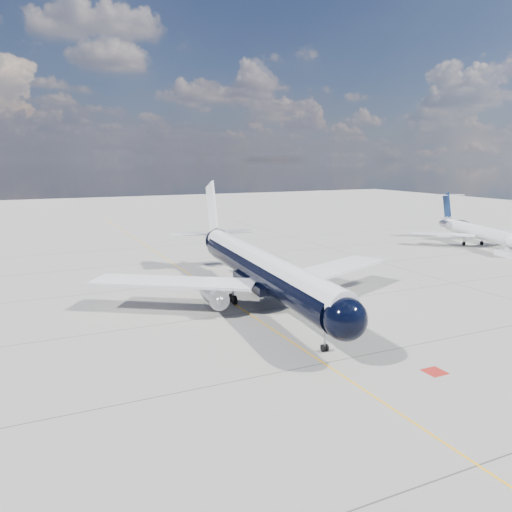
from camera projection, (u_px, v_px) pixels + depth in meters
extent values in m
plane|color=gray|center=(189.00, 274.00, 70.93)|extent=(320.00, 320.00, 0.00)
cube|color=#FEAD0D|center=(201.00, 282.00, 66.49)|extent=(0.16, 160.00, 0.01)
cube|color=maroon|center=(435.00, 372.00, 38.25)|extent=(1.60, 1.60, 0.01)
cylinder|color=black|center=(262.00, 270.00, 55.60)|extent=(6.71, 35.17, 3.50)
sphere|color=black|center=(345.00, 319.00, 38.60)|extent=(3.81, 3.81, 3.50)
cone|color=black|center=(212.00, 238.00, 75.47)|extent=(4.08, 6.74, 3.50)
cylinder|color=white|center=(262.00, 263.00, 55.43)|extent=(6.12, 36.93, 2.73)
cube|color=black|center=(347.00, 313.00, 38.33)|extent=(2.30, 1.30, 0.51)
cube|color=white|center=(173.00, 282.00, 53.79)|extent=(17.31, 13.55, 0.29)
cube|color=white|center=(332.00, 269.00, 60.27)|extent=(18.09, 11.07, 0.29)
cube|color=black|center=(262.00, 282.00, 55.84)|extent=(4.70, 9.53, 0.92)
cylinder|color=#ACACB3|center=(214.00, 296.00, 52.25)|extent=(2.44, 4.41, 2.06)
cylinder|color=#ACACB3|center=(317.00, 286.00, 56.26)|extent=(2.44, 4.41, 2.06)
sphere|color=gray|center=(219.00, 301.00, 50.47)|extent=(1.10, 1.10, 1.01)
sphere|color=gray|center=(325.00, 290.00, 54.48)|extent=(1.10, 1.10, 1.01)
cube|color=white|center=(214.00, 289.00, 52.29)|extent=(0.47, 2.95, 1.01)
cube|color=white|center=(316.00, 280.00, 56.30)|extent=(0.47, 2.95, 1.01)
cube|color=white|center=(212.00, 207.00, 74.16)|extent=(0.83, 5.84, 7.85)
cube|color=white|center=(211.00, 233.00, 75.33)|extent=(12.19, 4.04, 0.20)
cylinder|color=gray|center=(325.00, 339.00, 42.09)|extent=(0.18, 0.18, 1.93)
cylinder|color=black|center=(323.00, 348.00, 42.18)|extent=(0.22, 0.66, 0.64)
cylinder|color=black|center=(327.00, 348.00, 42.31)|extent=(0.22, 0.66, 0.64)
cylinder|color=gray|center=(233.00, 292.00, 56.38)|extent=(0.26, 0.26, 1.75)
cylinder|color=gray|center=(281.00, 288.00, 58.36)|extent=(0.26, 0.26, 1.75)
cylinder|color=black|center=(234.00, 300.00, 56.06)|extent=(0.51, 1.05, 1.01)
cylinder|color=black|center=(232.00, 298.00, 56.99)|extent=(0.51, 1.05, 1.01)
cylinder|color=black|center=(283.00, 295.00, 58.03)|extent=(0.51, 1.05, 1.01)
cylinder|color=black|center=(279.00, 293.00, 58.96)|extent=(0.51, 1.05, 1.01)
cylinder|color=white|center=(476.00, 231.00, 93.64)|extent=(8.61, 19.77, 2.46)
cone|color=white|center=(443.00, 221.00, 106.42)|extent=(3.76, 5.09, 2.46)
cube|color=white|center=(442.00, 234.00, 93.87)|extent=(9.96, 10.23, 0.20)
cube|color=white|center=(505.00, 233.00, 95.39)|extent=(11.69, 4.79, 0.20)
cylinder|color=#ACACB3|center=(446.00, 224.00, 101.32)|extent=(2.21, 3.19, 1.36)
cylinder|color=#ACACB3|center=(463.00, 224.00, 101.78)|extent=(2.21, 3.19, 1.36)
cube|color=white|center=(448.00, 224.00, 101.38)|extent=(1.32, 1.67, 0.16)
cube|color=white|center=(461.00, 224.00, 101.72)|extent=(1.32, 1.67, 0.16)
cube|color=#091E45|center=(447.00, 206.00, 104.45)|extent=(1.41, 3.70, 5.57)
cube|color=white|center=(446.00, 195.00, 104.57)|extent=(7.48, 4.01, 0.15)
cylinder|color=gray|center=(503.00, 250.00, 85.59)|extent=(0.18, 0.18, 1.55)
cylinder|color=black|center=(503.00, 253.00, 85.70)|extent=(0.33, 0.57, 0.55)
cylinder|color=gray|center=(464.00, 241.00, 94.68)|extent=(0.23, 0.23, 1.55)
cylinder|color=gray|center=(482.00, 241.00, 95.11)|extent=(0.23, 0.23, 1.55)
cylinder|color=black|center=(464.00, 243.00, 94.77)|extent=(0.52, 0.82, 0.76)
cylinder|color=black|center=(482.00, 243.00, 95.20)|extent=(0.52, 0.82, 0.76)
cube|color=white|center=(507.00, 253.00, 84.16)|extent=(3.19, 3.71, 0.98)
cube|color=#ACACB3|center=(508.00, 243.00, 83.82)|extent=(1.98, 3.35, 2.27)
cylinder|color=gray|center=(505.00, 242.00, 83.62)|extent=(0.66, 3.06, 2.20)
cylinder|color=gray|center=(512.00, 241.00, 83.94)|extent=(0.66, 3.06, 2.20)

